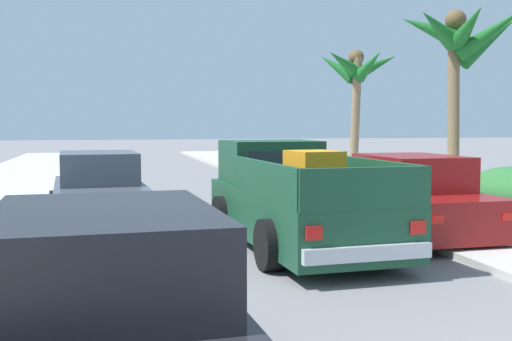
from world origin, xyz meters
TOP-DOWN VIEW (x-y plane):
  - sidewalk_right at (5.21, 12.00)m, footprint 5.30×60.00m
  - curb_left at (-3.96, 12.00)m, footprint 0.16×60.00m
  - curb_right at (3.96, 12.00)m, footprint 0.16×60.00m
  - pickup_truck at (0.47, 7.76)m, footprint 2.39×5.29m
  - car_left_near at (3.05, 16.79)m, footprint 2.17×4.32m
  - car_right_near at (-2.85, 10.75)m, footprint 2.21×4.34m
  - car_left_mid at (-2.72, 2.07)m, footprint 2.15×4.31m
  - car_right_mid at (2.88, 8.20)m, footprint 2.07×4.28m
  - palm_tree_left_fore at (7.07, 20.89)m, footprint 3.45×3.50m
  - palm_tree_left_mid at (7.35, 13.81)m, footprint 3.61×3.40m

SIDE VIEW (x-z plane):
  - curb_left at x=-3.96m, z-range 0.00..0.10m
  - curb_right at x=3.96m, z-range 0.00..0.10m
  - sidewalk_right at x=5.21m, z-range 0.00..0.12m
  - car_left_near at x=3.05m, z-range -0.06..1.48m
  - car_right_near at x=-2.85m, z-range -0.06..1.48m
  - car_left_mid at x=-2.72m, z-range -0.06..1.48m
  - car_right_mid at x=2.88m, z-range -0.06..1.48m
  - pickup_truck at x=0.47m, z-range -0.11..1.69m
  - palm_tree_left_fore at x=7.07m, z-range 1.56..6.67m
  - palm_tree_left_mid at x=7.35m, z-range 1.77..7.25m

